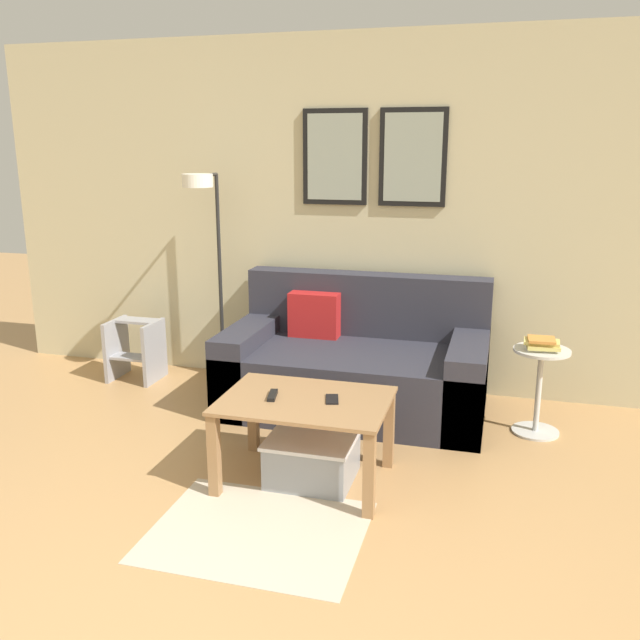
# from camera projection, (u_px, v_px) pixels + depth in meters

# --- Properties ---
(wall_back) EXTENTS (5.60, 0.09, 2.55)m
(wall_back) POSITION_uv_depth(u_px,v_px,m) (349.00, 215.00, 4.96)
(wall_back) COLOR #C6BC93
(wall_back) RESTS_ON ground_plane
(area_rug) EXTENTS (1.00, 0.81, 0.01)m
(area_rug) POSITION_uv_depth(u_px,v_px,m) (257.00, 531.00, 3.22)
(area_rug) COLOR #C1B299
(area_rug) RESTS_ON ground_plane
(couch) EXTENTS (1.76, 0.98, 0.89)m
(couch) POSITION_uv_depth(u_px,v_px,m) (356.00, 366.00, 4.69)
(couch) COLOR #2D2D38
(couch) RESTS_ON ground_plane
(coffee_table) EXTENTS (0.89, 0.64, 0.47)m
(coffee_table) POSITION_uv_depth(u_px,v_px,m) (305.00, 414.00, 3.62)
(coffee_table) COLOR #997047
(coffee_table) RESTS_ON ground_plane
(storage_bin) EXTENTS (0.47, 0.43, 0.25)m
(storage_bin) POSITION_uv_depth(u_px,v_px,m) (312.00, 458.00, 3.70)
(storage_bin) COLOR gray
(storage_bin) RESTS_ON ground_plane
(floor_lamp) EXTENTS (0.27, 0.56, 1.59)m
(floor_lamp) POSITION_uv_depth(u_px,v_px,m) (208.00, 243.00, 4.90)
(floor_lamp) COLOR black
(floor_lamp) RESTS_ON ground_plane
(side_table) EXTENTS (0.35, 0.35, 0.56)m
(side_table) POSITION_uv_depth(u_px,v_px,m) (539.00, 383.00, 4.25)
(side_table) COLOR silver
(side_table) RESTS_ON ground_plane
(book_stack) EXTENTS (0.22, 0.20, 0.08)m
(book_stack) POSITION_uv_depth(u_px,v_px,m) (542.00, 344.00, 4.17)
(book_stack) COLOR silver
(book_stack) RESTS_ON side_table
(remote_control) EXTENTS (0.07, 0.15, 0.02)m
(remote_control) POSITION_uv_depth(u_px,v_px,m) (273.00, 395.00, 3.63)
(remote_control) COLOR black
(remote_control) RESTS_ON coffee_table
(cell_phone) EXTENTS (0.10, 0.15, 0.01)m
(cell_phone) POSITION_uv_depth(u_px,v_px,m) (332.00, 399.00, 3.59)
(cell_phone) COLOR black
(cell_phone) RESTS_ON coffee_table
(step_stool) EXTENTS (0.36, 0.33, 0.47)m
(step_stool) POSITION_uv_depth(u_px,v_px,m) (135.00, 348.00, 5.26)
(step_stool) COLOR #99999E
(step_stool) RESTS_ON ground_plane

